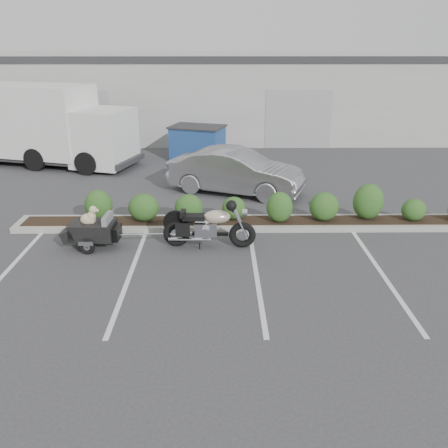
{
  "coord_description": "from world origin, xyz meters",
  "views": [
    {
      "loc": [
        0.42,
        -9.66,
        4.69
      ],
      "look_at": [
        0.52,
        0.42,
        0.75
      ],
      "focal_mm": 38.0,
      "sensor_mm": 36.0,
      "label": 1
    }
  ],
  "objects_px": {
    "motorcycle": "(209,227)",
    "delivery_truck": "(52,127)",
    "sedan": "(236,172)",
    "pet_trailer": "(93,230)",
    "dumpster": "(198,143)"
  },
  "relations": [
    {
      "from": "dumpster",
      "to": "pet_trailer",
      "type": "bearing_deg",
      "value": -84.92
    },
    {
      "from": "delivery_truck",
      "to": "sedan",
      "type": "bearing_deg",
      "value": -11.88
    },
    {
      "from": "motorcycle",
      "to": "pet_trailer",
      "type": "bearing_deg",
      "value": -177.29
    },
    {
      "from": "sedan",
      "to": "motorcycle",
      "type": "bearing_deg",
      "value": -168.6
    },
    {
      "from": "pet_trailer",
      "to": "dumpster",
      "type": "distance_m",
      "value": 9.18
    },
    {
      "from": "pet_trailer",
      "to": "dumpster",
      "type": "bearing_deg",
      "value": 79.72
    },
    {
      "from": "pet_trailer",
      "to": "delivery_truck",
      "type": "height_order",
      "value": "delivery_truck"
    },
    {
      "from": "sedan",
      "to": "delivery_truck",
      "type": "height_order",
      "value": "delivery_truck"
    },
    {
      "from": "motorcycle",
      "to": "dumpster",
      "type": "height_order",
      "value": "dumpster"
    },
    {
      "from": "motorcycle",
      "to": "dumpster",
      "type": "xyz_separation_m",
      "value": [
        -0.64,
        8.95,
        0.2
      ]
    },
    {
      "from": "pet_trailer",
      "to": "sedan",
      "type": "relative_size",
      "value": 0.41
    },
    {
      "from": "motorcycle",
      "to": "delivery_truck",
      "type": "bearing_deg",
      "value": 130.73
    },
    {
      "from": "motorcycle",
      "to": "dumpster",
      "type": "distance_m",
      "value": 8.97
    },
    {
      "from": "pet_trailer",
      "to": "dumpster",
      "type": "height_order",
      "value": "dumpster"
    },
    {
      "from": "sedan",
      "to": "pet_trailer",
      "type": "bearing_deg",
      "value": 162.03
    }
  ]
}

